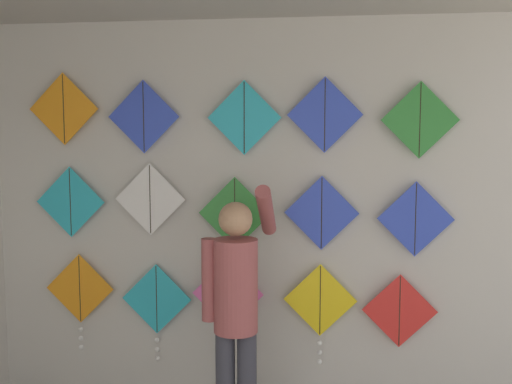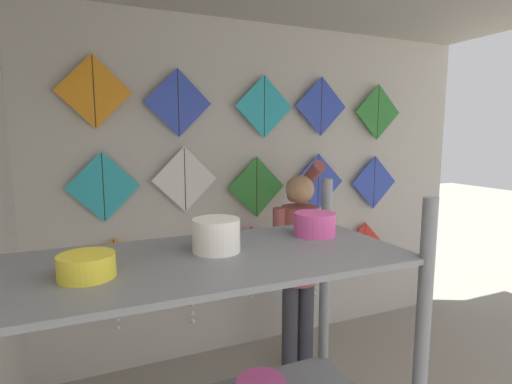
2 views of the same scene
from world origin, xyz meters
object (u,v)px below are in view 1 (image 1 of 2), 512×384
object	(u,v)px
kite_3	(320,306)
kite_8	(322,213)
kite_10	(64,109)
kite_13	(325,115)
kite_9	(415,219)
kite_11	(144,117)
kite_7	(234,213)
kite_14	(420,120)
shopkeeper	(236,303)
kite_0	(80,294)
kite_12	(244,118)
kite_1	(157,305)
kite_5	(70,202)
kite_6	(150,199)
kite_4	(400,311)
kite_2	(228,297)

from	to	relation	value
kite_3	kite_8	bearing A→B (deg)	21.01
kite_10	kite_13	xyz separation A→B (m)	(1.88, 0.00, -0.05)
kite_9	kite_11	world-z (taller)	kite_11
kite_7	kite_14	xyz separation A→B (m)	(1.27, 0.00, 0.66)
shopkeeper	kite_0	bearing A→B (deg)	156.72
kite_3	kite_7	bearing A→B (deg)	179.90
kite_0	kite_12	distance (m)	1.80
kite_1	kite_5	world-z (taller)	kite_5
shopkeeper	kite_10	bearing A→B (deg)	157.94
kite_11	kite_14	world-z (taller)	kite_11
kite_9	kite_12	size ratio (longest dim) A/B	1.00
shopkeeper	kite_3	xyz separation A→B (m)	(0.52, 0.56, -0.17)
kite_6	kite_13	distance (m)	1.39
kite_12	kite_14	size ratio (longest dim) A/B	1.00
kite_4	kite_13	xyz separation A→B (m)	(-0.54, 0.00, 1.36)
kite_10	kite_3	bearing A→B (deg)	-0.03
kite_10	kite_9	bearing A→B (deg)	0.00
kite_14	kite_7	bearing A→B (deg)	180.00
kite_2	kite_14	size ratio (longest dim) A/B	1.26
kite_0	kite_8	bearing A→B (deg)	0.04
kite_8	kite_9	bearing A→B (deg)	0.00
kite_5	kite_11	distance (m)	0.84
kite_6	kite_9	size ratio (longest dim) A/B	1.00
kite_8	shopkeeper	bearing A→B (deg)	-132.72
kite_7	kite_13	distance (m)	0.94
kite_1	kite_12	distance (m)	1.51
kite_3	kite_10	distance (m)	2.33
kite_1	kite_12	size ratio (longest dim) A/B	1.40
kite_4	kite_8	distance (m)	0.88
kite_0	kite_10	size ratio (longest dim) A/B	1.40
kite_4	kite_7	world-z (taller)	kite_7
kite_3	kite_8	xyz separation A→B (m)	(0.00, 0.00, 0.67)
kite_0	kite_4	distance (m)	2.34
shopkeeper	kite_3	size ratio (longest dim) A/B	2.32
kite_0	kite_6	world-z (taller)	kite_6
shopkeeper	kite_12	world-z (taller)	kite_12
kite_7	kite_9	bearing A→B (deg)	0.00
kite_5	kite_10	world-z (taller)	kite_10
shopkeeper	kite_11	world-z (taller)	kite_11
kite_2	kite_14	bearing A→B (deg)	0.03
kite_6	kite_7	size ratio (longest dim) A/B	1.00
kite_13	kite_12	bearing A→B (deg)	180.00
kite_5	kite_10	xyz separation A→B (m)	(-0.03, 0.00, 0.68)
kite_11	kite_2	bearing A→B (deg)	-0.07
kite_7	kite_10	xyz separation A→B (m)	(-1.25, 0.00, 0.74)
kite_6	kite_9	world-z (taller)	kite_6
kite_0	kite_14	world-z (taller)	kite_14
shopkeeper	kite_8	bearing A→B (deg)	47.85
kite_7	kite_9	xyz separation A→B (m)	(1.26, 0.00, -0.02)
kite_2	kite_0	bearing A→B (deg)	-179.98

